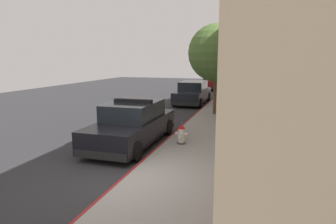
{
  "coord_description": "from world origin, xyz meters",
  "views": [
    {
      "loc": [
        3.12,
        -6.57,
        3.14
      ],
      "look_at": [
        -0.29,
        4.61,
        1.0
      ],
      "focal_mm": 31.24,
      "sensor_mm": 36.0,
      "label": 1
    }
  ],
  "objects_px": {
    "police_cruiser": "(133,124)",
    "parked_car_silver_ahead": "(193,93)",
    "parked_car_dark_far": "(213,82)",
    "fire_hydrant": "(181,134)",
    "street_tree": "(217,53)"
  },
  "relations": [
    {
      "from": "police_cruiser",
      "to": "parked_car_silver_ahead",
      "type": "xyz_separation_m",
      "value": [
        0.0,
        10.49,
        -0.0
      ]
    },
    {
      "from": "parked_car_dark_far",
      "to": "parked_car_silver_ahead",
      "type": "bearing_deg",
      "value": -89.29
    },
    {
      "from": "parked_car_silver_ahead",
      "to": "fire_hydrant",
      "type": "relative_size",
      "value": 6.37
    },
    {
      "from": "fire_hydrant",
      "to": "street_tree",
      "type": "relative_size",
      "value": 0.16
    },
    {
      "from": "parked_car_dark_far",
      "to": "street_tree",
      "type": "xyz_separation_m",
      "value": [
        2.32,
        -14.7,
        2.7
      ]
    },
    {
      "from": "fire_hydrant",
      "to": "street_tree",
      "type": "height_order",
      "value": "street_tree"
    },
    {
      "from": "fire_hydrant",
      "to": "street_tree",
      "type": "distance_m",
      "value": 6.9
    },
    {
      "from": "parked_car_dark_far",
      "to": "fire_hydrant",
      "type": "xyz_separation_m",
      "value": [
        1.96,
        -20.92,
        -0.26
      ]
    },
    {
      "from": "fire_hydrant",
      "to": "parked_car_silver_ahead",
      "type": "bearing_deg",
      "value": 100.0
    },
    {
      "from": "parked_car_silver_ahead",
      "to": "parked_car_dark_far",
      "type": "height_order",
      "value": "same"
    },
    {
      "from": "parked_car_silver_ahead",
      "to": "street_tree",
      "type": "bearing_deg",
      "value": -62.38
    },
    {
      "from": "parked_car_silver_ahead",
      "to": "parked_car_dark_far",
      "type": "relative_size",
      "value": 1.0
    },
    {
      "from": "street_tree",
      "to": "fire_hydrant",
      "type": "bearing_deg",
      "value": -93.23
    },
    {
      "from": "parked_car_silver_ahead",
      "to": "police_cruiser",
      "type": "bearing_deg",
      "value": -90.01
    },
    {
      "from": "parked_car_silver_ahead",
      "to": "street_tree",
      "type": "relative_size",
      "value": 0.99
    }
  ]
}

